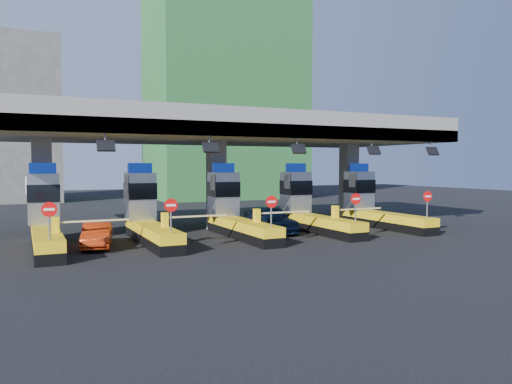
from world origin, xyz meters
name	(u,v)px	position (x,y,z in m)	size (l,w,h in m)	color
ground	(235,236)	(0.00, 0.00, 0.00)	(120.00, 120.00, 0.00)	black
toll_canopy	(217,131)	(0.00, 2.87, 6.13)	(28.00, 12.09, 7.00)	slate
toll_lane_far_left	(45,219)	(-10.00, 0.28, 1.40)	(4.43, 8.00, 4.16)	black
toll_lane_left	(146,215)	(-5.00, 0.28, 1.40)	(4.43, 8.00, 4.16)	black
toll_lane_center	(233,211)	(0.00, 0.28, 1.40)	(4.43, 8.00, 4.16)	black
toll_lane_right	(308,208)	(5.00, 0.28, 1.40)	(4.43, 8.00, 4.16)	black
toll_lane_far_right	(373,205)	(10.00, 0.28, 1.40)	(4.43, 8.00, 4.16)	black
bg_building_scaffold	(225,85)	(12.00, 32.00, 14.00)	(18.00, 12.00, 28.00)	#1E5926
van	(270,219)	(2.35, 0.18, 0.82)	(1.94, 4.83, 1.65)	black
red_car	(97,235)	(-7.72, -1.09, 0.61)	(1.29, 3.70, 1.22)	#B02E0D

